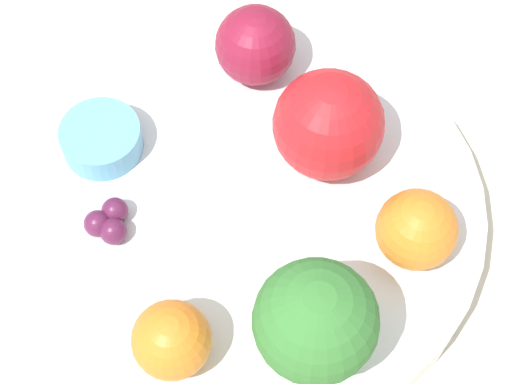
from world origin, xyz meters
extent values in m
plane|color=gray|center=(0.00, 0.00, 0.00)|extent=(6.00, 6.00, 0.00)
cube|color=beige|center=(0.00, 0.00, 0.01)|extent=(1.20, 1.20, 0.02)
cylinder|color=white|center=(0.00, 0.00, 0.03)|extent=(0.26, 0.26, 0.03)
cylinder|color=#8CB76B|center=(0.09, -0.03, 0.06)|extent=(0.02, 0.02, 0.02)
sphere|color=#387A33|center=(0.09, -0.03, 0.09)|extent=(0.06, 0.06, 0.06)
sphere|color=red|center=(0.00, 0.05, 0.08)|extent=(0.06, 0.06, 0.06)
sphere|color=maroon|center=(-0.07, 0.06, 0.07)|extent=(0.05, 0.05, 0.05)
sphere|color=orange|center=(0.07, 0.05, 0.07)|extent=(0.04, 0.04, 0.04)
sphere|color=orange|center=(0.05, -0.09, 0.07)|extent=(0.04, 0.04, 0.04)
sphere|color=#5B1E42|center=(-0.03, -0.08, 0.06)|extent=(0.01, 0.01, 0.01)
sphere|color=#5B1E42|center=(-0.04, -0.07, 0.06)|extent=(0.01, 0.01, 0.01)
sphere|color=#5B1E42|center=(-0.04, -0.08, 0.06)|extent=(0.01, 0.01, 0.01)
cylinder|color=#66B2DB|center=(-0.08, -0.05, 0.06)|extent=(0.05, 0.05, 0.02)
camera|label=1|loc=(0.18, -0.14, 0.47)|focal=60.00mm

